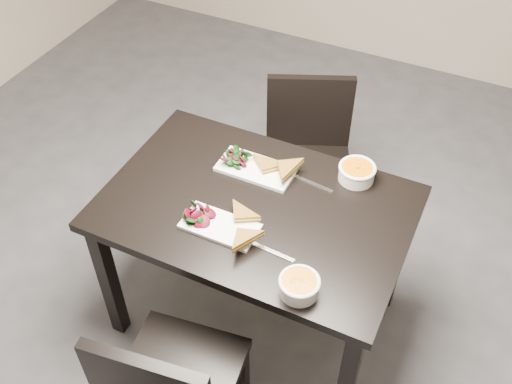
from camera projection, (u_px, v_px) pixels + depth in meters
ground at (263, 323)px, 2.80m from camera, size 5.00×5.00×0.00m
table at (256, 222)px, 2.39m from camera, size 1.20×0.80×0.75m
chair_far at (308, 152)px, 2.94m from camera, size 0.55×0.55×0.85m
plate_near at (220, 226)px, 2.23m from camera, size 0.29×0.15×0.01m
sandwich_near at (237, 224)px, 2.19m from camera, size 0.18×0.17×0.05m
salad_near at (196, 213)px, 2.24m from camera, size 0.09×0.08×0.04m
soup_bowl_near at (299, 285)px, 2.00m from camera, size 0.14×0.14×0.06m
cutlery_near at (272, 252)px, 2.15m from camera, size 0.18×0.03×0.00m
plate_far at (256, 169)px, 2.45m from camera, size 0.32×0.16×0.02m
sandwich_far at (269, 170)px, 2.40m from camera, size 0.20×0.20×0.05m
salad_far at (234, 157)px, 2.46m from camera, size 0.10×0.09×0.04m
soup_bowl_far at (357, 172)px, 2.39m from camera, size 0.15×0.15×0.07m
cutlery_far at (313, 183)px, 2.40m from camera, size 0.18×0.04×0.00m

